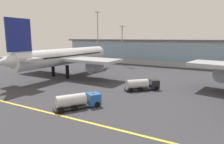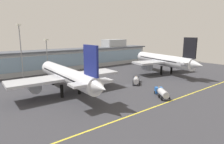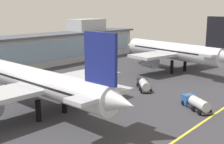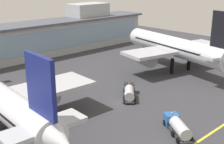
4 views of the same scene
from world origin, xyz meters
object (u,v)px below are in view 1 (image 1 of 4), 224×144
at_px(airliner_near_left, 66,57).
at_px(fuel_tanker_truck, 79,100).
at_px(apron_light_mast_west, 98,31).
at_px(baggage_tug_near, 143,84).
at_px(apron_light_mast_centre, 122,39).

distance_m(airliner_near_left, fuel_tanker_truck, 34.10).
bearing_deg(fuel_tanker_truck, apron_light_mast_west, 62.77).
relative_size(fuel_tanker_truck, baggage_tug_near, 1.09).
xyz_separation_m(fuel_tanker_truck, baggage_tug_near, (6.24, 18.45, 0.00)).
bearing_deg(baggage_tug_near, fuel_tanker_truck, -153.25).
bearing_deg(fuel_tanker_truck, airliner_near_left, 79.02).
xyz_separation_m(baggage_tug_near, apron_light_mast_centre, (-24.98, 38.95, 11.36)).
xyz_separation_m(fuel_tanker_truck, apron_light_mast_west, (-31.29, 55.53, 15.21)).
bearing_deg(apron_light_mast_west, apron_light_mast_centre, 8.50).
bearing_deg(baggage_tug_near, apron_light_mast_west, 90.80).
distance_m(fuel_tanker_truck, baggage_tug_near, 19.48).
relative_size(airliner_near_left, apron_light_mast_west, 1.90).
distance_m(airliner_near_left, baggage_tug_near, 31.21).
xyz_separation_m(airliner_near_left, baggage_tug_near, (30.34, -5.10, -5.25)).
distance_m(airliner_near_left, apron_light_mast_centre, 34.81).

